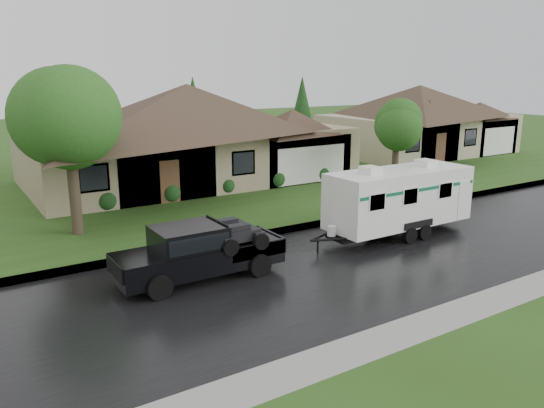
{
  "coord_description": "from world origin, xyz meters",
  "views": [
    {
      "loc": [
        -10.68,
        -15.05,
        6.32
      ],
      "look_at": [
        0.21,
        2.0,
        1.33
      ],
      "focal_mm": 35.0,
      "sensor_mm": 36.0,
      "label": 1
    }
  ],
  "objects": [
    {
      "name": "pickup_truck",
      "position": [
        -4.2,
        -0.52,
        0.95
      ],
      "size": [
        5.3,
        2.02,
        1.77
      ],
      "color": "black",
      "rests_on": "ground"
    },
    {
      "name": "curb",
      "position": [
        0.0,
        2.25,
        0.07
      ],
      "size": [
        140.0,
        0.5,
        0.15
      ],
      "primitive_type": "cube",
      "color": "gray",
      "rests_on": "ground"
    },
    {
      "name": "lawn",
      "position": [
        0.0,
        15.0,
        0.07
      ],
      "size": [
        140.0,
        26.0,
        0.15
      ],
      "primitive_type": "cube",
      "color": "#2B4B17",
      "rests_on": "ground"
    },
    {
      "name": "travel_trailer",
      "position": [
        4.6,
        -0.52,
        1.56
      ],
      "size": [
        6.54,
        2.3,
        2.94
      ],
      "color": "white",
      "rests_on": "ground"
    },
    {
      "name": "house_main",
      "position": [
        2.29,
        13.84,
        3.59
      ],
      "size": [
        19.44,
        10.8,
        6.9
      ],
      "color": "gray",
      "rests_on": "lawn"
    },
    {
      "name": "house_neighbor",
      "position": [
        22.27,
        14.34,
        3.32
      ],
      "size": [
        15.12,
        9.72,
        6.45
      ],
      "color": "tan",
      "rests_on": "lawn"
    },
    {
      "name": "tree_right_green",
      "position": [
        11.04,
        6.07,
        3.56
      ],
      "size": [
        2.97,
        2.97,
        4.92
      ],
      "color": "#382B1E",
      "rests_on": "lawn"
    },
    {
      "name": "ground",
      "position": [
        0.0,
        0.0,
        0.0
      ],
      "size": [
        140.0,
        140.0,
        0.0
      ],
      "primitive_type": "plane",
      "color": "#2B4B17",
      "rests_on": "ground"
    },
    {
      "name": "tree_left_green",
      "position": [
        -6.33,
        6.05,
        4.74
      ],
      "size": [
        3.99,
        3.99,
        6.61
      ],
      "color": "#382B1E",
      "rests_on": "lawn"
    },
    {
      "name": "shrub_row",
      "position": [
        2.0,
        9.3,
        0.65
      ],
      "size": [
        13.6,
        1.0,
        1.0
      ],
      "color": "#143814",
      "rests_on": "lawn"
    },
    {
      "name": "road",
      "position": [
        0.0,
        -2.0,
        0.01
      ],
      "size": [
        140.0,
        8.0,
        0.01
      ],
      "primitive_type": "cube",
      "color": "black",
      "rests_on": "ground"
    }
  ]
}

